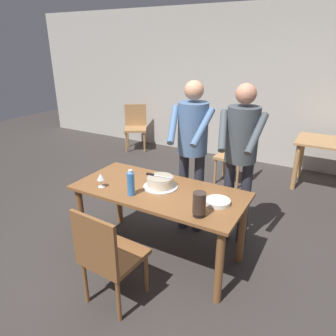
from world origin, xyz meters
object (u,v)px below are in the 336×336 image
(plate_stack, at_px, (218,202))
(water_bottle, at_px, (131,184))
(hurricane_lamp, at_px, (199,204))
(background_chair_2, at_px, (136,125))
(background_chair_1, at_px, (237,154))
(person_standing_beside, at_px, (241,149))
(wine_glass_near, at_px, (101,177))
(chair_near_side, at_px, (108,255))
(cake_knife, at_px, (154,175))
(background_table, at_px, (332,152))
(cake_on_platter, at_px, (160,182))
(person_cutting_cake, at_px, (192,142))
(main_dining_table, at_px, (159,200))

(plate_stack, distance_m, water_bottle, 0.80)
(plate_stack, distance_m, hurricane_lamp, 0.29)
(background_chair_2, bearing_deg, background_chair_1, -16.30)
(person_standing_beside, bearing_deg, wine_glass_near, -142.50)
(person_standing_beside, height_order, chair_near_side, person_standing_beside)
(background_chair_1, bearing_deg, cake_knife, -95.54)
(cake_knife, relative_size, background_table, 0.27)
(hurricane_lamp, bearing_deg, plate_stack, 76.83)
(cake_on_platter, xyz_separation_m, water_bottle, (-0.15, -0.27, 0.06))
(chair_near_side, bearing_deg, person_standing_beside, 66.53)
(wine_glass_near, relative_size, person_cutting_cake, 0.08)
(cake_on_platter, xyz_separation_m, person_standing_beside, (0.60, 0.57, 0.27))
(person_standing_beside, xyz_separation_m, background_chair_1, (-0.47, 1.49, -0.58))
(background_table, distance_m, background_chair_1, 1.36)
(cake_on_platter, bearing_deg, background_table, 61.39)
(main_dining_table, bearing_deg, background_table, 62.16)
(cake_on_platter, height_order, water_bottle, water_bottle)
(main_dining_table, bearing_deg, background_chair_2, 128.74)
(background_table, bearing_deg, hurricane_lamp, -106.40)
(cake_knife, xyz_separation_m, person_cutting_cake, (0.15, 0.55, 0.21))
(background_table, bearing_deg, cake_on_platter, -118.61)
(person_standing_beside, bearing_deg, background_chair_1, 107.56)
(main_dining_table, height_order, person_standing_beside, person_standing_beside)
(main_dining_table, height_order, background_chair_2, background_chair_2)
(person_cutting_cake, bearing_deg, plate_stack, -47.73)
(person_cutting_cake, distance_m, background_chair_1, 1.63)
(person_cutting_cake, bearing_deg, water_bottle, -105.63)
(wine_glass_near, relative_size, background_chair_1, 0.16)
(cake_on_platter, distance_m, cake_knife, 0.10)
(background_chair_2, bearing_deg, background_table, -3.11)
(cake_knife, relative_size, water_bottle, 1.08)
(wine_glass_near, height_order, person_cutting_cake, person_cutting_cake)
(main_dining_table, bearing_deg, plate_stack, 0.87)
(plate_stack, distance_m, person_standing_beside, 0.69)
(plate_stack, bearing_deg, water_bottle, -163.40)
(main_dining_table, relative_size, cake_on_platter, 4.90)
(hurricane_lamp, height_order, background_table, hurricane_lamp)
(plate_stack, relative_size, water_bottle, 0.88)
(hurricane_lamp, xyz_separation_m, person_cutting_cake, (-0.47, 0.86, 0.22))
(main_dining_table, distance_m, chair_near_side, 0.78)
(plate_stack, bearing_deg, person_standing_beside, 91.19)
(cake_on_platter, distance_m, person_standing_beside, 0.87)
(cake_on_platter, height_order, background_chair_1, background_chair_1)
(chair_near_side, distance_m, background_chair_1, 2.89)
(chair_near_side, distance_m, background_chair_2, 4.22)
(background_chair_2, bearing_deg, person_standing_beside, -37.54)
(cake_on_platter, relative_size, person_standing_beside, 0.20)
(person_cutting_cake, xyz_separation_m, chair_near_side, (-0.08, -1.36, -0.58))
(hurricane_lamp, relative_size, chair_near_side, 0.23)
(plate_stack, relative_size, person_cutting_cake, 0.13)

